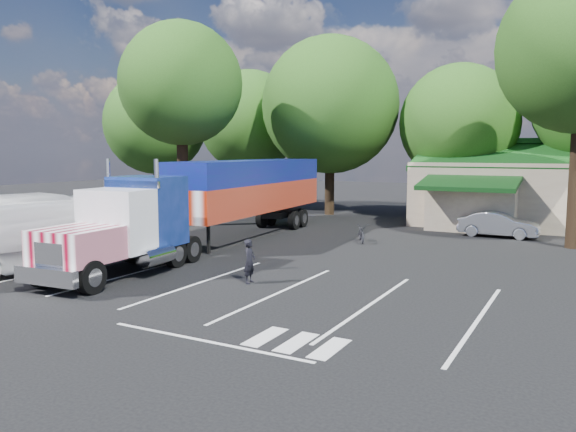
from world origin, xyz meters
The scene contains 11 objects.
ground centered at (0.00, 0.00, 0.00)m, with size 120.00×120.00×0.00m, color black.
tree_row_a centered at (-22.00, 16.50, 7.16)m, with size 9.00×9.00×11.68m.
tree_row_b centered at (-13.00, 17.80, 7.13)m, with size 8.40×8.40×11.35m.
tree_row_c centered at (-5.00, 16.20, 8.04)m, with size 10.00×10.00×13.05m.
tree_row_d centered at (4.00, 17.50, 6.58)m, with size 8.00×8.00×10.60m.
tree_near_left centered at (-10.50, 6.00, 8.81)m, with size 7.60×7.60×12.65m.
semi_truck centered at (-4.07, 1.41, 2.50)m, with size 4.43×21.21×4.41m.
woman centered at (1.60, -5.24, 0.79)m, with size 0.58×0.38×1.58m, color black.
bicycle centered at (1.80, 5.25, 0.50)m, with size 0.67×1.91×1.00m, color black.
tour_bus centered at (-7.00, -6.82, 1.50)m, with size 2.52×10.76×3.00m, color silver.
silver_sedan centered at (7.77, 10.50, 0.69)m, with size 1.47×4.22×1.39m, color #A8AAB0.
Camera 1 is at (12.23, -21.86, 4.70)m, focal length 35.00 mm.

